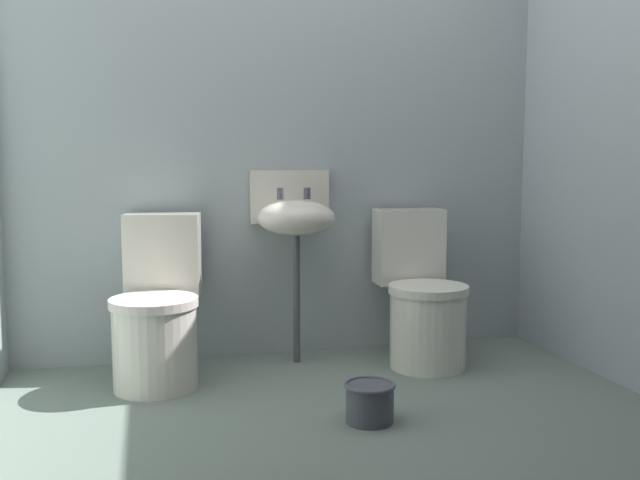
{
  "coord_description": "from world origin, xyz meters",
  "views": [
    {
      "loc": [
        -0.71,
        -2.59,
        1.03
      ],
      "look_at": [
        0.0,
        0.25,
        0.7
      ],
      "focal_mm": 38.85,
      "sensor_mm": 36.0,
      "label": 1
    }
  ],
  "objects_px": {
    "toilet_right": "(422,301)",
    "sink": "(295,216)",
    "bucket": "(370,401)",
    "toilet_left": "(157,315)"
  },
  "relations": [
    {
      "from": "bucket",
      "to": "toilet_left",
      "type": "bearing_deg",
      "value": 138.2
    },
    {
      "from": "toilet_left",
      "to": "toilet_right",
      "type": "bearing_deg",
      "value": -170.03
    },
    {
      "from": "toilet_right",
      "to": "sink",
      "type": "relative_size",
      "value": 0.79
    },
    {
      "from": "toilet_right",
      "to": "sink",
      "type": "bearing_deg",
      "value": -15.04
    },
    {
      "from": "toilet_left",
      "to": "sink",
      "type": "height_order",
      "value": "sink"
    },
    {
      "from": "bucket",
      "to": "sink",
      "type": "bearing_deg",
      "value": 96.7
    },
    {
      "from": "toilet_right",
      "to": "toilet_left",
      "type": "bearing_deg",
      "value": 1.75
    },
    {
      "from": "toilet_left",
      "to": "toilet_right",
      "type": "relative_size",
      "value": 1.0
    },
    {
      "from": "sink",
      "to": "bucket",
      "type": "height_order",
      "value": "sink"
    },
    {
      "from": "toilet_right",
      "to": "sink",
      "type": "height_order",
      "value": "sink"
    }
  ]
}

